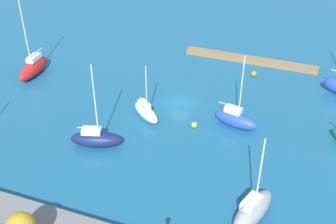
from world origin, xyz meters
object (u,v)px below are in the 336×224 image
(sailboat_white_far_north, at_px, (146,112))
(mooring_buoy_yellow, at_px, (194,125))
(pier_dock, at_px, (250,60))
(sailboat_blue_lone_north, at_px, (236,119))
(mooring_buoy_orange, at_px, (254,74))
(sailboat_red_east_end, at_px, (33,67))
(sailboat_navy_far_south, at_px, (96,138))
(sailboat_gray_near_pier, at_px, (253,210))

(sailboat_white_far_north, bearing_deg, mooring_buoy_yellow, 37.98)
(pier_dock, distance_m, sailboat_blue_lone_north, 20.09)
(sailboat_blue_lone_north, bearing_deg, mooring_buoy_orange, 103.26)
(sailboat_white_far_north, bearing_deg, mooring_buoy_orange, 92.39)
(sailboat_white_far_north, relative_size, mooring_buoy_orange, 9.69)
(sailboat_red_east_end, distance_m, sailboat_navy_far_south, 23.01)
(pier_dock, height_order, sailboat_navy_far_south, sailboat_navy_far_south)
(mooring_buoy_yellow, bearing_deg, mooring_buoy_orange, -106.06)
(mooring_buoy_orange, bearing_deg, sailboat_navy_far_south, 58.35)
(sailboat_red_east_end, bearing_deg, pier_dock, 114.55)
(sailboat_navy_far_south, bearing_deg, sailboat_red_east_end, 127.43)
(sailboat_gray_near_pier, height_order, mooring_buoy_orange, sailboat_gray_near_pier)
(mooring_buoy_yellow, bearing_deg, sailboat_white_far_north, 0.51)
(sailboat_navy_far_south, distance_m, mooring_buoy_yellow, 13.64)
(sailboat_red_east_end, xyz_separation_m, sailboat_blue_lone_north, (-34.78, 2.85, -0.18))
(sailboat_navy_far_south, bearing_deg, sailboat_blue_lone_north, 16.18)
(mooring_buoy_orange, height_order, mooring_buoy_yellow, mooring_buoy_orange)
(sailboat_red_east_end, xyz_separation_m, sailboat_gray_near_pier, (-40.29, 19.02, 0.01))
(sailboat_gray_near_pier, bearing_deg, mooring_buoy_yellow, 56.77)
(sailboat_navy_far_south, distance_m, sailboat_gray_near_pier, 22.29)
(sailboat_blue_lone_north, bearing_deg, sailboat_red_east_end, -172.49)
(sailboat_red_east_end, xyz_separation_m, sailboat_navy_far_south, (-18.72, 13.37, -0.24))
(sailboat_white_far_north, distance_m, mooring_buoy_orange, 21.23)
(pier_dock, distance_m, sailboat_gray_near_pier, 36.90)
(pier_dock, distance_m, sailboat_white_far_north, 24.70)
(sailboat_red_east_end, relative_size, mooring_buoy_orange, 15.37)
(pier_dock, distance_m, mooring_buoy_orange, 5.14)
(sailboat_red_east_end, xyz_separation_m, mooring_buoy_orange, (-34.50, -12.23, -0.97))
(pier_dock, bearing_deg, sailboat_navy_far_south, 64.96)
(pier_dock, height_order, sailboat_red_east_end, sailboat_red_east_end)
(sailboat_red_east_end, xyz_separation_m, sailboat_white_far_north, (-22.31, 5.14, -0.41))
(pier_dock, xyz_separation_m, mooring_buoy_yellow, (3.45, 22.21, 0.06))
(sailboat_navy_far_south, height_order, sailboat_gray_near_pier, sailboat_navy_far_south)
(sailboat_red_east_end, relative_size, sailboat_navy_far_south, 1.12)
(sailboat_gray_near_pier, xyz_separation_m, sailboat_blue_lone_north, (5.50, -16.17, -0.19))
(pier_dock, bearing_deg, sailboat_red_east_end, 27.46)
(sailboat_navy_far_south, relative_size, sailboat_white_far_north, 1.41)
(sailboat_gray_near_pier, distance_m, mooring_buoy_orange, 31.79)
(mooring_buoy_yellow, bearing_deg, sailboat_blue_lone_north, -157.07)
(sailboat_gray_near_pier, relative_size, sailboat_blue_lone_north, 0.96)
(sailboat_white_far_north, xyz_separation_m, sailboat_blue_lone_north, (-12.47, -2.29, 0.23))
(sailboat_blue_lone_north, relative_size, mooring_buoy_yellow, 13.55)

